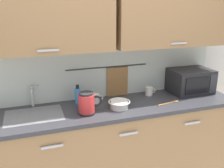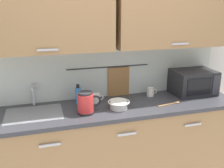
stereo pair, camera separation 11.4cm
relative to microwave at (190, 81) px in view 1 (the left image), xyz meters
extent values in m
cube|color=#997047|center=(-0.93, -0.11, -0.61)|extent=(2.50, 0.60, 0.86)
cube|color=#B7B7BC|center=(-1.62, -0.42, -0.30)|extent=(0.18, 0.02, 0.02)
cube|color=#B7B7BC|center=(-0.93, -0.42, -0.30)|extent=(0.18, 0.02, 0.02)
cube|color=#B7B7BC|center=(-0.24, -0.42, -0.30)|extent=(0.18, 0.02, 0.02)
cube|color=#333338|center=(-0.93, -0.11, -0.16)|extent=(2.53, 0.63, 0.04)
cube|color=#9EA0A5|center=(-1.73, -0.09, -0.18)|extent=(0.52, 0.38, 0.09)
cube|color=silver|center=(-0.93, 0.22, 0.21)|extent=(3.70, 0.06, 2.50)
cube|color=beige|center=(-0.93, 0.19, 0.14)|extent=(2.50, 0.01, 0.55)
cube|color=#997047|center=(-1.57, 0.03, 0.77)|extent=(1.23, 0.33, 0.70)
cube|color=#B7B7BC|center=(-1.57, -0.15, 0.47)|extent=(0.18, 0.01, 0.02)
cube|color=#997047|center=(-0.29, 0.03, 0.77)|extent=(1.23, 0.33, 0.70)
cube|color=#B7B7BC|center=(-0.29, -0.15, 0.47)|extent=(0.18, 0.01, 0.02)
cylinder|color=#333338|center=(-0.94, 0.17, 0.19)|extent=(0.90, 0.01, 0.01)
cube|color=olive|center=(-0.83, 0.17, 0.01)|extent=(0.24, 0.02, 0.34)
cylinder|color=#B2B5BA|center=(-1.73, 0.14, -0.03)|extent=(0.03, 0.03, 0.22)
cylinder|color=#B2B5BA|center=(-1.73, 0.06, 0.07)|extent=(0.02, 0.16, 0.02)
cube|color=#B2B5BA|center=(-1.69, 0.14, 0.06)|extent=(0.07, 0.02, 0.01)
cube|color=black|center=(0.00, 0.00, 0.00)|extent=(0.46, 0.34, 0.27)
cube|color=black|center=(-0.04, -0.17, 0.00)|extent=(0.29, 0.01, 0.18)
cube|color=#2D2D33|center=(0.18, -0.17, 0.00)|extent=(0.09, 0.01, 0.21)
cylinder|color=black|center=(-1.27, -0.21, -0.13)|extent=(0.16, 0.16, 0.02)
cylinder|color=red|center=(-1.27, -0.21, -0.03)|extent=(0.15, 0.15, 0.17)
cylinder|color=#262628|center=(-1.27, -0.21, 0.06)|extent=(0.13, 0.13, 0.02)
torus|color=black|center=(-1.17, -0.21, -0.02)|extent=(0.11, 0.02, 0.11)
cylinder|color=#3F8CD8|center=(-1.29, 0.07, -0.06)|extent=(0.06, 0.06, 0.16)
cylinder|color=black|center=(-1.29, 0.07, 0.04)|extent=(0.03, 0.03, 0.04)
cylinder|color=silver|center=(-1.11, 0.03, -0.09)|extent=(0.08, 0.08, 0.09)
torus|color=silver|center=(-1.06, 0.03, -0.09)|extent=(0.06, 0.01, 0.06)
cylinder|color=silver|center=(-0.94, -0.19, -0.10)|extent=(0.17, 0.17, 0.07)
torus|color=silver|center=(-0.94, -0.19, -0.07)|extent=(0.21, 0.21, 0.01)
cylinder|color=silver|center=(-0.49, 0.05, -0.09)|extent=(0.08, 0.08, 0.09)
torus|color=silver|center=(-0.44, 0.05, -0.09)|extent=(0.06, 0.01, 0.06)
cube|color=#9E7042|center=(-0.44, -0.24, -0.13)|extent=(0.22, 0.06, 0.01)
ellipsoid|color=#9E7042|center=(-0.31, -0.21, -0.13)|extent=(0.07, 0.05, 0.01)
camera|label=1|loc=(-1.74, -2.33, 0.84)|focal=40.56mm
camera|label=2|loc=(-1.63, -2.37, 0.84)|focal=40.56mm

